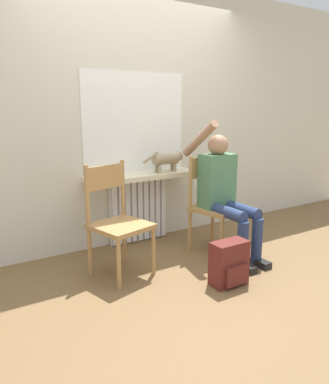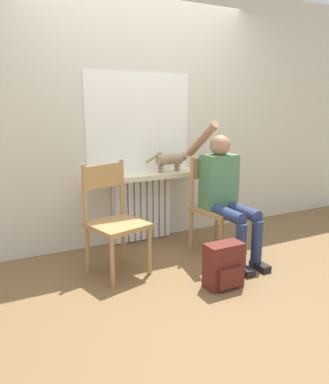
% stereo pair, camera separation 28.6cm
% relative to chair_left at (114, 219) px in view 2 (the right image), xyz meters
% --- Properties ---
extents(ground_plane, '(12.00, 12.00, 0.00)m').
position_rel_chair_left_xyz_m(ground_plane, '(0.54, -0.52, -0.49)').
color(ground_plane, brown).
extents(wall_with_window, '(7.00, 0.06, 2.70)m').
position_rel_chair_left_xyz_m(wall_with_window, '(0.54, 0.71, 0.86)').
color(wall_with_window, beige).
rests_on(wall_with_window, ground_plane).
extents(radiator, '(0.66, 0.08, 0.71)m').
position_rel_chair_left_xyz_m(radiator, '(0.54, 0.63, -0.13)').
color(radiator, white).
rests_on(radiator, ground_plane).
extents(windowsill, '(1.20, 0.31, 0.05)m').
position_rel_chair_left_xyz_m(windowsill, '(0.54, 0.52, 0.25)').
color(windowsill, beige).
rests_on(windowsill, radiator).
extents(window_glass, '(1.16, 0.01, 1.02)m').
position_rel_chair_left_xyz_m(window_glass, '(0.54, 0.67, 0.78)').
color(window_glass, white).
rests_on(window_glass, windowsill).
extents(chair_left, '(0.53, 0.53, 0.97)m').
position_rel_chair_left_xyz_m(chair_left, '(0.00, 0.00, 0.00)').
color(chair_left, '#B2844C').
rests_on(chair_left, ground_plane).
extents(chair_right, '(0.54, 0.54, 0.97)m').
position_rel_chair_left_xyz_m(chair_right, '(1.06, -0.00, 0.00)').
color(chair_right, '#B2844C').
rests_on(chair_right, ground_plane).
extents(person, '(0.36, 1.03, 1.31)m').
position_rel_chair_left_xyz_m(person, '(1.07, -0.13, 0.17)').
color(person, navy).
rests_on(person, ground_plane).
extents(cat, '(0.49, 0.12, 0.23)m').
position_rel_chair_left_xyz_m(cat, '(0.82, 0.48, 0.41)').
color(cat, '#9E896B').
rests_on(cat, windowsill).
extents(backpack, '(0.31, 0.19, 0.37)m').
position_rel_chair_left_xyz_m(backpack, '(0.68, -0.68, -0.31)').
color(backpack, maroon).
rests_on(backpack, ground_plane).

